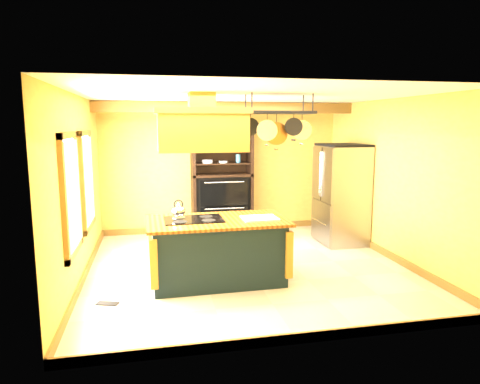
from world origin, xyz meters
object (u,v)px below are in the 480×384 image
object	(u,v)px
kitchen_island	(217,250)
hutch	(222,193)
pot_rack	(279,120)
range_hood	(202,128)
refrigerator	(341,196)

from	to	relation	value
kitchen_island	hutch	xyz separation A→B (m)	(0.52, 2.77, 0.39)
kitchen_island	pot_rack	distance (m)	2.07
range_hood	hutch	size ratio (longest dim) A/B	0.59
kitchen_island	refrigerator	size ratio (longest dim) A/B	1.08
range_hood	pot_rack	bearing A→B (deg)	0.58
pot_rack	refrigerator	bearing A→B (deg)	42.02
refrigerator	hutch	bearing A→B (deg)	150.71
range_hood	refrigerator	xyz separation A→B (m)	(2.84, 1.58, -1.32)
kitchen_island	pot_rack	size ratio (longest dim) A/B	1.92
kitchen_island	hutch	distance (m)	2.84
kitchen_island	range_hood	xyz separation A→B (m)	(-0.20, -0.00, 1.76)
pot_rack	hutch	bearing A→B (deg)	97.97
pot_rack	refrigerator	distance (m)	2.74
hutch	pot_rack	bearing A→B (deg)	-82.03
kitchen_island	refrigerator	world-z (taller)	refrigerator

